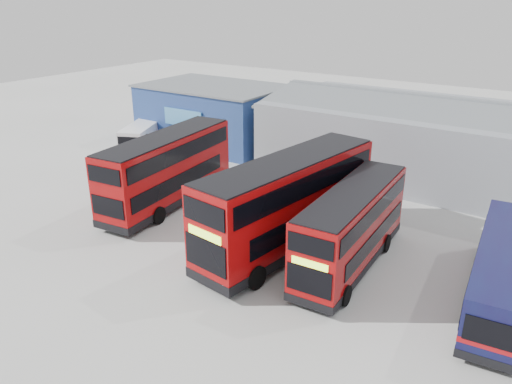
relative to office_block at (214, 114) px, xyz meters
name	(u,v)px	position (x,y,z in m)	size (l,w,h in m)	color
ground_plane	(213,271)	(14.00, -17.99, -2.58)	(120.00, 120.00, 0.00)	#AAAAA5
office_block	(214,114)	(0.00, 0.00, 0.00)	(12.30, 8.32, 5.12)	navy
maintenance_shed	(481,148)	(22.00, 2.01, 0.02)	(30.50, 12.00, 5.89)	gray
double_decker_left	(168,171)	(6.49, -12.93, -0.32)	(3.65, 10.91, 4.53)	#9F090A
double_decker_centre	(288,205)	(15.78, -13.88, -0.11)	(4.34, 11.96, 4.95)	#9F090A
double_decker_right	(352,229)	(19.28, -13.75, -0.58)	(2.77, 9.62, 4.03)	#9F090A
single_decker_blue	(504,274)	(26.06, -13.00, -1.20)	(3.27, 10.43, 2.78)	#0E1540
panel_van	(141,137)	(-3.44, -5.75, -1.34)	(3.96, 5.44, 2.23)	white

